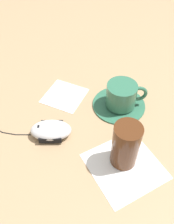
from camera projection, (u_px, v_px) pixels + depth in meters
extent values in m
plane|color=#9E7F5B|center=(108.00, 127.00, 0.67)|extent=(3.00, 3.00, 0.00)
cylinder|color=#2D664C|center=(119.00, 104.00, 0.73)|extent=(0.15, 0.15, 0.01)
cylinder|color=#2D664C|center=(121.00, 95.00, 0.70)|extent=(0.09, 0.09, 0.07)
torus|color=#2D664C|center=(138.00, 94.00, 0.70)|extent=(0.05, 0.04, 0.05)
ellipsoid|color=silver|center=(51.00, 130.00, 0.64)|extent=(0.12, 0.11, 0.04)
cylinder|color=black|center=(39.00, 128.00, 0.63)|extent=(0.01, 0.01, 0.01)
cube|color=black|center=(50.00, 141.00, 0.63)|extent=(0.05, 0.04, 0.02)
cube|color=black|center=(52.00, 123.00, 0.67)|extent=(0.05, 0.04, 0.02)
cylinder|color=black|center=(23.00, 134.00, 0.66)|extent=(0.03, 0.02, 0.00)
cylinder|color=black|center=(9.00, 133.00, 0.66)|extent=(0.04, 0.02, 0.00)
sphere|color=black|center=(30.00, 134.00, 0.66)|extent=(0.00, 0.00, 0.00)
sphere|color=black|center=(16.00, 134.00, 0.66)|extent=(0.00, 0.00, 0.00)
sphere|color=black|center=(2.00, 132.00, 0.66)|extent=(0.00, 0.00, 0.00)
cube|color=white|center=(125.00, 166.00, 0.59)|extent=(0.21, 0.21, 0.00)
cylinder|color=#4C2814|center=(126.00, 145.00, 0.56)|extent=(0.06, 0.06, 0.12)
cube|color=white|center=(65.00, 96.00, 0.76)|extent=(0.13, 0.13, 0.00)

